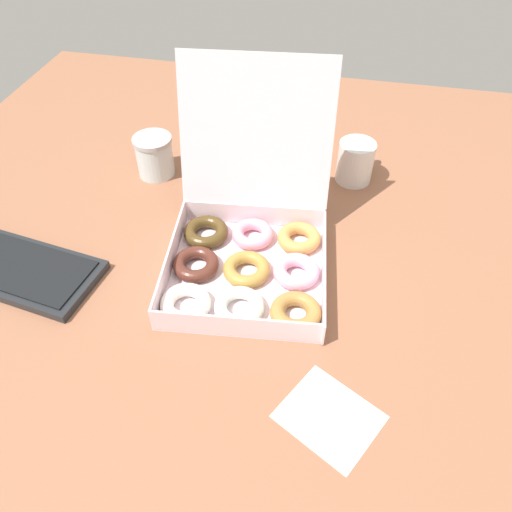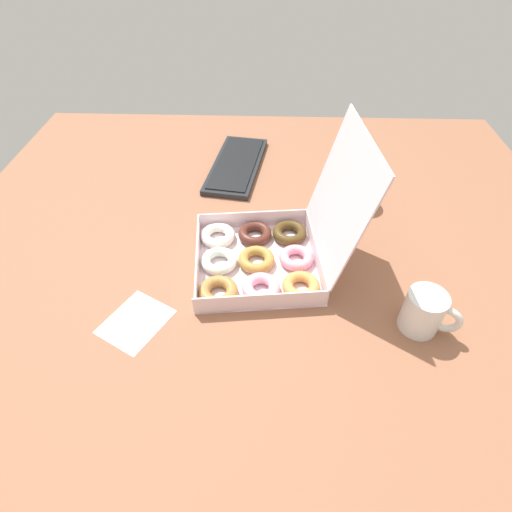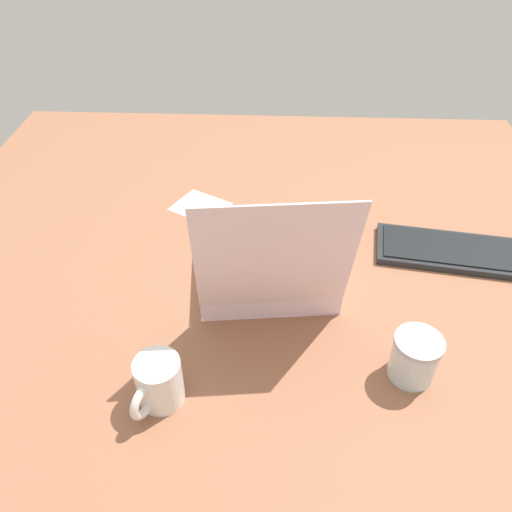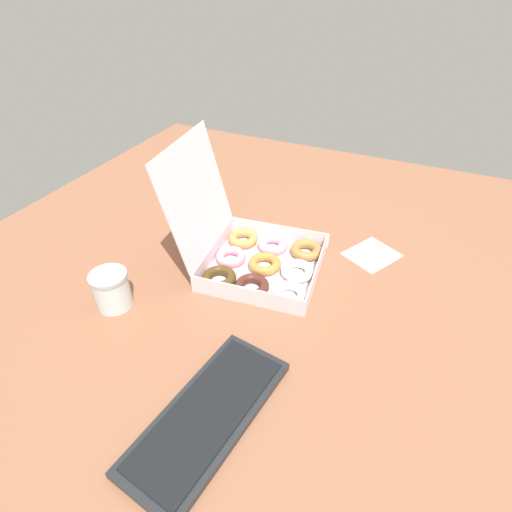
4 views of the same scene
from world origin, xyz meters
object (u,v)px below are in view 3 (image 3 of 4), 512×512
object	(u,v)px
donut_box	(266,266)
keyboard	(452,251)
coffee_mug	(158,382)
glass_jar	(414,357)

from	to	relation	value
donut_box	keyboard	bearing A→B (deg)	-166.78
coffee_mug	glass_jar	world-z (taller)	same
keyboard	glass_jar	xyz separation A→B (cm)	(17.47, 37.60, 3.99)
glass_jar	keyboard	bearing A→B (deg)	-114.92
donut_box	keyboard	xyz separation A→B (cm)	(-46.62, -10.95, -2.87)
coffee_mug	glass_jar	xyz separation A→B (cm)	(-47.83, -7.96, -0.13)
keyboard	coffee_mug	world-z (taller)	coffee_mug
keyboard	glass_jar	distance (cm)	41.66
donut_box	glass_jar	bearing A→B (deg)	137.56
keyboard	coffee_mug	distance (cm)	79.74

